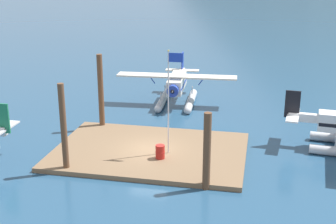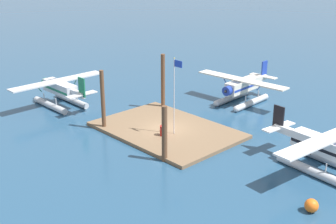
# 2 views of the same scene
# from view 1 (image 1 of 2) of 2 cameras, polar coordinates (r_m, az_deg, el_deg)

# --- Properties ---
(ground_plane) EXTENTS (1200.00, 1200.00, 0.00)m
(ground_plane) POSITION_cam_1_polar(r_m,az_deg,el_deg) (30.79, -2.22, -5.11)
(ground_plane) COLOR navy
(dock_platform) EXTENTS (12.50, 8.62, 0.30)m
(dock_platform) POSITION_cam_1_polar(r_m,az_deg,el_deg) (30.73, -2.22, -4.85)
(dock_platform) COLOR brown
(dock_platform) RESTS_ON ground
(piling_near_left) EXTENTS (0.37, 0.37, 5.51)m
(piling_near_left) POSITION_cam_1_polar(r_m,az_deg,el_deg) (27.84, -12.71, -2.04)
(piling_near_left) COLOR brown
(piling_near_left) RESTS_ON ground
(piling_near_right) EXTENTS (0.43, 0.43, 4.48)m
(piling_near_right) POSITION_cam_1_polar(r_m,az_deg,el_deg) (25.40, 4.81, -4.89)
(piling_near_right) COLOR brown
(piling_near_right) RESTS_ON ground
(piling_far_left) EXTENTS (0.41, 0.41, 5.71)m
(piling_far_left) POSITION_cam_1_polar(r_m,az_deg,el_deg) (34.73, -8.26, 2.42)
(piling_far_left) COLOR brown
(piling_far_left) RESTS_ON ground
(flagpole) EXTENTS (0.95, 0.10, 6.72)m
(flagpole) POSITION_cam_1_polar(r_m,az_deg,el_deg) (28.71, 0.27, 2.55)
(flagpole) COLOR silver
(flagpole) RESTS_ON dock_platform
(fuel_drum) EXTENTS (0.62, 0.62, 0.88)m
(fuel_drum) POSITION_cam_1_polar(r_m,az_deg,el_deg) (29.13, -0.97, -4.91)
(fuel_drum) COLOR #AD1E19
(fuel_drum) RESTS_ON dock_platform
(seaplane_cream_bow_centre) EXTENTS (10.46, 7.98, 3.84)m
(seaplane_cream_bow_centre) POSITION_cam_1_polar(r_m,az_deg,el_deg) (40.81, 1.10, 3.12)
(seaplane_cream_bow_centre) COLOR #B7BABF
(seaplane_cream_bow_centre) RESTS_ON ground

